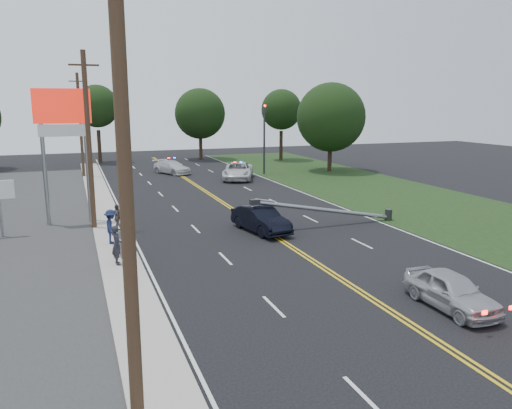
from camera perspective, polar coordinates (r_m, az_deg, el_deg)
name	(u,v)px	position (r m, az deg, el deg)	size (l,w,h in m)	color
ground	(337,277)	(21.47, 9.24, -8.14)	(120.00, 120.00, 0.00)	black
sidewalk	(112,235)	(28.50, -16.18, -3.39)	(1.80, 70.00, 0.12)	#A8A398
grass_verge	(437,208)	(36.97, 19.97, -0.35)	(12.00, 80.00, 0.01)	black
centerline_yellow	(255,224)	(30.20, -0.08, -2.19)	(0.36, 80.00, 0.00)	gold
pylon_sign	(63,124)	(31.57, -21.18, 8.63)	(3.20, 0.35, 8.00)	gray
traffic_signal	(264,133)	(51.06, 0.95, 8.19)	(0.28, 0.41, 7.05)	#2D2D30
fallen_streetlight	(333,210)	(29.93, 8.80, -0.67)	(9.36, 0.44, 1.91)	#2D2D30
utility_pole_near	(127,215)	(9.81, -14.51, -1.14)	(1.60, 0.28, 10.00)	#382619
utility_pole_mid	(89,141)	(29.63, -18.57, 6.89)	(1.60, 0.28, 10.00)	#382619
utility_pole_far	(80,125)	(51.59, -19.43, 8.56)	(1.60, 0.28, 10.00)	#382619
tree_6	(97,106)	(63.89, -17.73, 10.63)	(5.09, 5.09, 9.34)	black
tree_7	(200,114)	(65.05, -6.42, 10.27)	(6.41, 6.41, 9.04)	black
tree_8	(281,110)	(63.89, 2.92, 10.76)	(5.07, 5.07, 8.90)	black
tree_9	(331,117)	(53.83, 8.55, 9.83)	(7.22, 7.22, 9.31)	black
crashed_sedan	(261,219)	(28.18, 0.55, -1.70)	(1.54, 4.41, 1.45)	black
waiting_sedan	(451,291)	(19.18, 21.39, -9.14)	(1.57, 3.89, 1.33)	#ABADB4
emergency_a	(238,171)	(47.74, -2.08, 3.85)	(2.65, 5.76, 1.60)	silver
emergency_b	(172,167)	(52.27, -9.58, 4.23)	(1.91, 4.70, 1.37)	silver
bystander_a	(117,245)	(23.00, -15.64, -4.47)	(0.64, 0.42, 1.77)	#25242B
bystander_b	(123,238)	(24.08, -14.91, -3.74)	(0.85, 0.66, 1.75)	#ACABB0
bystander_c	(111,227)	(26.44, -16.23, -2.44)	(1.14, 0.66, 1.77)	#19203F
bystander_d	(117,218)	(28.79, -15.57, -1.49)	(0.91, 0.38, 1.55)	#5A4C48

